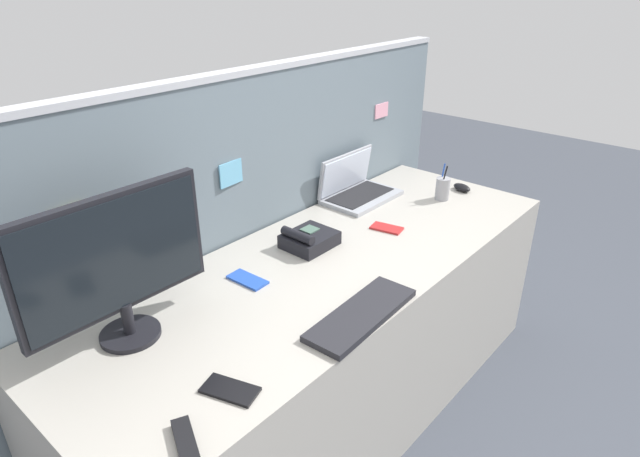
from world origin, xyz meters
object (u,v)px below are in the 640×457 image
cell_phone_blue_case (247,280)px  cell_phone_black_slab (230,390)px  desktop_monitor (115,261)px  pen_cup (443,188)px  tv_remote (187,446)px  laptop (356,187)px  computer_mouse_right_hand (462,188)px  desk_phone (309,239)px  keyboard_main (362,314)px  cell_phone_red_case (387,228)px

cell_phone_blue_case → cell_phone_black_slab: bearing=-139.9°
desktop_monitor → pen_cup: (1.57, -0.19, -0.20)m
desktop_monitor → tv_remote: size_ratio=3.41×
laptop → computer_mouse_right_hand: laptop is taller
cell_phone_blue_case → pen_cup: bearing=-10.6°
laptop → cell_phone_blue_case: size_ratio=2.49×
computer_mouse_right_hand → desk_phone: bearing=-171.6°
keyboard_main → pen_cup: (1.03, 0.29, 0.04)m
computer_mouse_right_hand → desktop_monitor: bearing=-167.6°
laptop → tv_remote: 1.59m
cell_phone_blue_case → desk_phone: bearing=-1.3°
desktop_monitor → computer_mouse_right_hand: (1.73, -0.21, -0.24)m
computer_mouse_right_hand → cell_phone_black_slab: 1.70m
cell_phone_red_case → tv_remote: (-1.27, -0.31, 0.01)m
cell_phone_red_case → desk_phone: bearing=144.4°
cell_phone_black_slab → keyboard_main: bearing=-25.6°
desk_phone → cell_phone_black_slab: 0.84m
cell_phone_black_slab → cell_phone_red_case: size_ratio=1.15×
desk_phone → computer_mouse_right_hand: 0.96m
desktop_monitor → cell_phone_black_slab: 0.49m
cell_phone_blue_case → tv_remote: (-0.60, -0.45, 0.01)m
keyboard_main → pen_cup: pen_cup is taller
laptop → desk_phone: size_ratio=1.89×
keyboard_main → desktop_monitor: bearing=135.6°
cell_phone_blue_case → cell_phone_red_case: 0.69m
desk_phone → cell_phone_red_case: desk_phone is taller
cell_phone_blue_case → tv_remote: tv_remote is taller
keyboard_main → tv_remote: bearing=177.9°
computer_mouse_right_hand → cell_phone_red_case: 0.61m
laptop → keyboard_main: laptop is taller
cell_phone_blue_case → tv_remote: bearing=-146.0°
cell_phone_blue_case → cell_phone_black_slab: 0.56m
keyboard_main → laptop: bearing=36.1°
desk_phone → keyboard_main: bearing=-118.7°
laptop → keyboard_main: (-0.78, -0.62, -0.04)m
laptop → tv_remote: size_ratio=2.20×
cell_phone_black_slab → computer_mouse_right_hand: bearing=-11.3°
desktop_monitor → laptop: (1.32, 0.14, -0.21)m
desktop_monitor → desk_phone: (0.79, -0.03, -0.23)m
keyboard_main → cell_phone_black_slab: size_ratio=2.89×
laptop → desk_phone: laptop is taller
desk_phone → pen_cup: pen_cup is taller
desk_phone → pen_cup: size_ratio=1.14×
pen_cup → cell_phone_blue_case: 1.13m
desk_phone → computer_mouse_right_hand: desk_phone is taller
laptop → cell_phone_black_slab: 1.39m
computer_mouse_right_hand → cell_phone_black_slab: bearing=-153.7°
desk_phone → cell_phone_blue_case: desk_phone is taller
cell_phone_blue_case → tv_remote: 0.75m
computer_mouse_right_hand → cell_phone_red_case: size_ratio=0.76×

